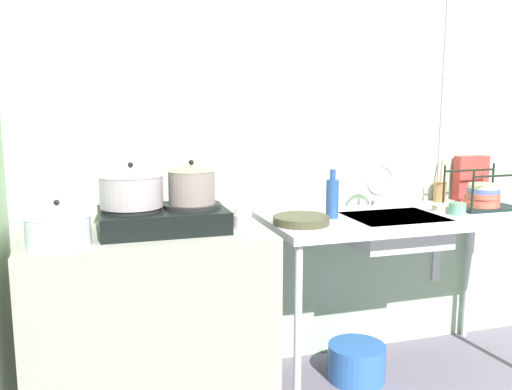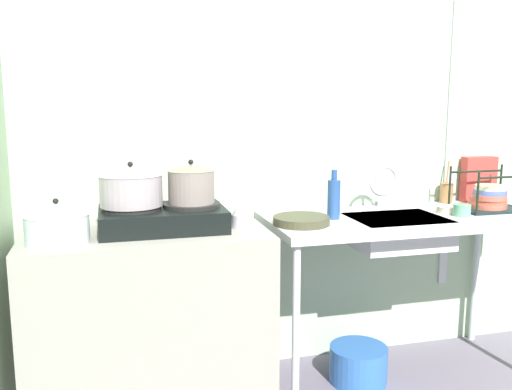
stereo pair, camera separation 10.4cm
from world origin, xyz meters
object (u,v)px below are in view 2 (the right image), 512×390
object	(u,v)px
cup_by_rack	(462,210)
cereal_box	(479,179)
faucet	(383,182)
utensil_jar	(446,193)
pot_on_right_burner	(191,184)
pot_beside_stove	(57,224)
frying_pan	(301,220)
bottle_by_sink	(334,198)
bucket_on_floor	(358,364)
small_bowl_on_drainboard	(448,210)
stove	(162,217)
pot_on_left_burner	(131,186)
dish_rack	(489,199)
percolator	(241,213)
sink_basin	(397,231)

from	to	relation	value
cup_by_rack	cereal_box	distance (m)	0.51
faucet	utensil_jar	distance (m)	0.52
pot_on_right_burner	pot_beside_stove	size ratio (longest dim) A/B	0.82
frying_pan	cereal_box	xyz separation A→B (m)	(1.21, 0.32, 0.11)
bottle_by_sink	bucket_on_floor	xyz separation A→B (m)	(0.14, -0.04, -0.88)
pot_on_right_burner	faucet	bearing A→B (deg)	6.11
small_bowl_on_drainboard	cereal_box	size ratio (longest dim) A/B	0.47
stove	pot_on_right_burner	xyz separation A→B (m)	(0.14, 0.00, 0.15)
pot_on_left_burner	faucet	distance (m)	1.30
faucet	dish_rack	xyz separation A→B (m)	(0.59, -0.09, -0.10)
frying_pan	small_bowl_on_drainboard	distance (m)	0.84
stove	pot_on_left_burner	distance (m)	0.20
stove	pot_on_right_burner	distance (m)	0.20
stove	frying_pan	world-z (taller)	stove
pot_on_left_burner	pot_on_right_burner	xyz separation A→B (m)	(0.27, -0.00, 0.00)
stove	faucet	distance (m)	1.17
pot_on_right_burner	cereal_box	bearing A→B (deg)	8.48
percolator	cup_by_rack	distance (m)	1.15
dish_rack	cereal_box	world-z (taller)	cereal_box
stove	faucet	world-z (taller)	faucet
pot_beside_stove	small_bowl_on_drainboard	world-z (taller)	pot_beside_stove
percolator	faucet	distance (m)	0.83
utensil_jar	small_bowl_on_drainboard	bearing A→B (deg)	-121.33
percolator	utensil_jar	bearing A→B (deg)	13.60
dish_rack	frying_pan	bearing A→B (deg)	-175.82
pot_on_left_burner	cup_by_rack	xyz separation A→B (m)	(1.64, -0.09, -0.18)
cereal_box	small_bowl_on_drainboard	bearing A→B (deg)	-142.77
faucet	small_bowl_on_drainboard	bearing A→B (deg)	-19.23
stove	frying_pan	xyz separation A→B (m)	(0.65, -0.06, -0.04)
pot_beside_stove	utensil_jar	bearing A→B (deg)	10.87
stove	percolator	xyz separation A→B (m)	(0.36, -0.06, 0.01)
pot_on_left_burner	bottle_by_sink	size ratio (longest dim) A/B	1.15
percolator	dish_rack	world-z (taller)	dish_rack
sink_basin	cup_by_rack	bearing A→B (deg)	-9.20
percolator	bottle_by_sink	world-z (taller)	bottle_by_sink
percolator	bucket_on_floor	bearing A→B (deg)	2.63
percolator	utensil_jar	xyz separation A→B (m)	(1.29, 0.31, -0.01)
faucet	utensil_jar	world-z (taller)	faucet
pot_on_right_burner	sink_basin	xyz separation A→B (m)	(1.04, -0.04, -0.28)
percolator	utensil_jar	size ratio (longest dim) A/B	0.57
cup_by_rack	pot_on_left_burner	bearing A→B (deg)	176.69
percolator	faucet	size ratio (longest dim) A/B	0.55
stove	utensil_jar	size ratio (longest dim) A/B	2.30
stove	frying_pan	size ratio (longest dim) A/B	2.07
pot_on_right_burner	sink_basin	bearing A→B (deg)	-2.25
utensil_jar	faucet	bearing A→B (deg)	-163.26
sink_basin	utensil_jar	world-z (taller)	utensil_jar
bottle_by_sink	dish_rack	bearing A→B (deg)	0.05
cup_by_rack	bucket_on_floor	size ratio (longest dim) A/B	0.30
sink_basin	dish_rack	xyz separation A→B (m)	(0.58, 0.06, 0.13)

